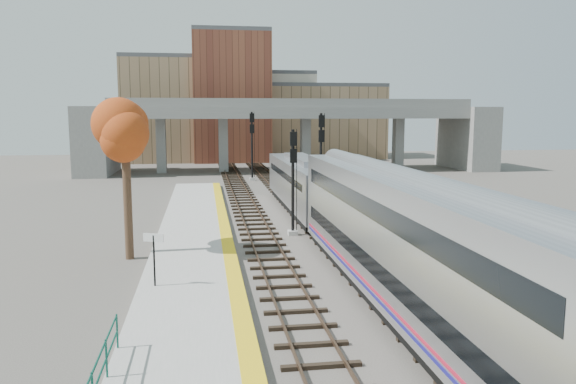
{
  "coord_description": "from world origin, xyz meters",
  "views": [
    {
      "loc": [
        -6.61,
        -29.4,
        7.67
      ],
      "look_at": [
        -1.12,
        6.96,
        2.5
      ],
      "focal_mm": 35.0,
      "sensor_mm": 36.0,
      "label": 1
    }
  ],
  "objects": [
    {
      "name": "ground",
      "position": [
        0.0,
        0.0,
        0.0
      ],
      "size": [
        160.0,
        160.0,
        0.0
      ],
      "primitive_type": "plane",
      "color": "#47423D",
      "rests_on": "ground"
    },
    {
      "name": "signal_mast_near",
      "position": [
        -1.1,
        4.97,
        3.25
      ],
      "size": [
        0.6,
        0.64,
        6.68
      ],
      "color": "#9E9E99",
      "rests_on": "ground"
    },
    {
      "name": "station_sign",
      "position": [
        -8.78,
        -5.59,
        1.98
      ],
      "size": [
        0.87,
        0.34,
        2.27
      ],
      "rotation": [
        0.0,
        0.0,
        -0.33
      ],
      "color": "black",
      "rests_on": "platform"
    },
    {
      "name": "coach",
      "position": [
        1.0,
        -9.45,
        2.8
      ],
      "size": [
        3.03,
        25.0,
        5.0
      ],
      "color": "#A8AAB2",
      "rests_on": "ground"
    },
    {
      "name": "locomotive",
      "position": [
        1.0,
        13.16,
        2.28
      ],
      "size": [
        3.02,
        19.05,
        4.1
      ],
      "color": "#A8AAB2",
      "rests_on": "ground"
    },
    {
      "name": "signal_mast_far",
      "position": [
        -1.1,
        34.65,
        4.02
      ],
      "size": [
        0.6,
        0.64,
        7.83
      ],
      "color": "#9E9E99",
      "rests_on": "ground"
    },
    {
      "name": "tracks",
      "position": [
        0.93,
        12.5,
        0.08
      ],
      "size": [
        10.7,
        95.0,
        0.25
      ],
      "color": "black",
      "rests_on": "ground"
    },
    {
      "name": "platform",
      "position": [
        -7.25,
        0.0,
        0.17
      ],
      "size": [
        4.5,
        60.0,
        0.35
      ],
      "primitive_type": "cube",
      "color": "#9E9E99",
      "rests_on": "ground"
    },
    {
      "name": "car_c",
      "position": [
        16.03,
        31.5,
        0.63
      ],
      "size": [
        2.16,
        4.22,
        1.17
      ],
      "primitive_type": "imported",
      "rotation": [
        0.0,
        0.0,
        0.13
      ],
      "color": "#99999E",
      "rests_on": "parking_lot"
    },
    {
      "name": "car_b",
      "position": [
        12.99,
        27.92,
        0.61
      ],
      "size": [
        2.35,
        3.66,
        1.14
      ],
      "primitive_type": "imported",
      "rotation": [
        0.0,
        0.0,
        0.36
      ],
      "color": "#99999E",
      "rests_on": "parking_lot"
    },
    {
      "name": "parking_lot",
      "position": [
        14.0,
        28.0,
        0.02
      ],
      "size": [
        14.0,
        18.0,
        0.04
      ],
      "primitive_type": "cube",
      "color": "black",
      "rests_on": "ground"
    },
    {
      "name": "tree",
      "position": [
        -10.59,
        0.57,
        6.61
      ],
      "size": [
        3.6,
        3.6,
        8.91
      ],
      "color": "#382619",
      "rests_on": "ground"
    },
    {
      "name": "yellow_strip",
      "position": [
        -5.35,
        0.0,
        0.35
      ],
      "size": [
        0.7,
        60.0,
        0.01
      ],
      "primitive_type": "cube",
      "color": "yellow",
      "rests_on": "platform"
    },
    {
      "name": "overpass",
      "position": [
        4.92,
        45.0,
        5.81
      ],
      "size": [
        54.0,
        12.0,
        9.5
      ],
      "color": "slate",
      "rests_on": "ground"
    },
    {
      "name": "signal_mast_mid",
      "position": [
        3.0,
        15.96,
        3.93
      ],
      "size": [
        0.6,
        0.64,
        7.68
      ],
      "color": "#9E9E99",
      "rests_on": "ground"
    },
    {
      "name": "buildings_far",
      "position": [
        1.26,
        66.57,
        7.88
      ],
      "size": [
        43.0,
        21.0,
        20.6
      ],
      "color": "#997A59",
      "rests_on": "ground"
    },
    {
      "name": "car_a",
      "position": [
        9.01,
        22.21,
        0.58
      ],
      "size": [
        2.02,
        3.36,
        1.07
      ],
      "primitive_type": "imported",
      "rotation": [
        0.0,
        0.0,
        -0.26
      ],
      "color": "#99999E",
      "rests_on": "parking_lot"
    }
  ]
}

